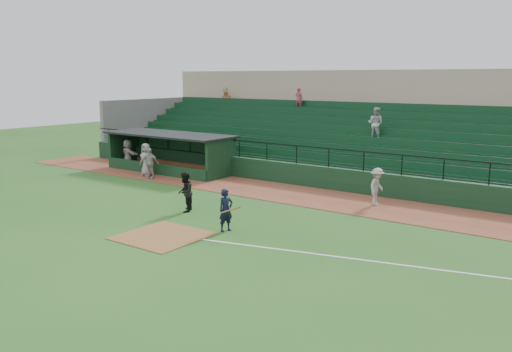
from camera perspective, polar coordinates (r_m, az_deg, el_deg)
The scene contains 12 objects.
ground at distance 20.89m, azimuth -8.12°, elevation -5.84°, with size 90.00×90.00×0.00m, color #26551B.
warning_track at distance 27.01m, azimuth 3.74°, elevation -1.93°, with size 40.00×4.00×0.03m, color brown.
home_plate_dirt at distance 20.21m, azimuth -10.10°, elevation -6.43°, with size 3.00×3.00×0.03m, color brown.
foul_line at distance 17.67m, azimuth 14.10°, elevation -9.17°, with size 18.00×0.09×0.01m, color white.
stadium_structure at distance 34.02m, azimuth 11.43°, elevation 4.40°, with size 38.00×13.08×6.40m.
dugout at distance 34.00m, azimuth -8.84°, elevation 2.84°, with size 8.90×3.20×2.42m.
batter_at_plate at distance 20.38m, azimuth -3.29°, elevation -3.72°, with size 1.08×0.72×1.68m.
umpire at distance 23.47m, azimuth -7.72°, elevation -1.73°, with size 0.87×0.68×1.80m, color black.
runner at distance 25.06m, azimuth 13.00°, elevation -1.11°, with size 1.12×0.65×1.74m, color #A39E99.
dugout_player_a at distance 31.35m, azimuth -11.47°, elevation 1.37°, with size 1.07×0.45×1.83m, color #A6A19B.
dugout_player_b at distance 32.34m, azimuth -11.86°, elevation 1.77°, with size 0.97×0.63×1.98m, color gray.
dugout_player_c at distance 34.93m, azimuth -13.72°, elevation 2.31°, with size 1.80×0.57×1.94m, color #9C9792.
Camera 1 is at (14.01, -14.33, 5.91)m, focal length 36.82 mm.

